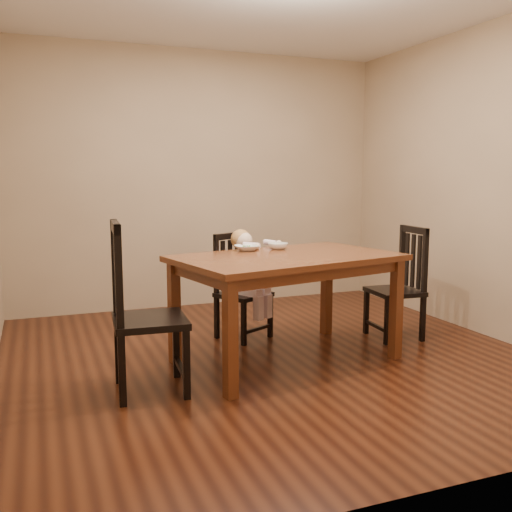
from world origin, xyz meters
name	(u,v)px	position (x,y,z in m)	size (l,w,h in m)	color
room	(274,182)	(0.00, 0.00, 1.35)	(4.01, 4.01, 2.71)	#421D0E
dining_table	(287,268)	(0.07, -0.10, 0.72)	(1.79, 1.29, 0.81)	#522B13
chair_child	(240,288)	(-0.05, 0.64, 0.43)	(0.52, 0.51, 0.91)	black
chair_left	(141,312)	(-1.07, -0.34, 0.54)	(0.50, 0.52, 1.12)	black
chair_right	(400,285)	(1.25, 0.13, 0.46)	(0.42, 0.44, 0.97)	black
toddler	(243,274)	(-0.02, 0.60, 0.57)	(0.30, 0.37, 0.51)	white
bowl_peas	(247,248)	(-0.13, 0.23, 0.84)	(0.18, 0.18, 0.05)	silver
bowl_veg	(278,246)	(0.14, 0.23, 0.84)	(0.16, 0.16, 0.05)	silver
fork	(244,246)	(-0.16, 0.20, 0.86)	(0.11, 0.07, 0.05)	silver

